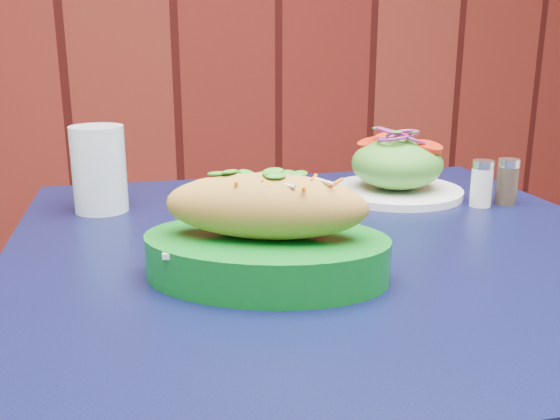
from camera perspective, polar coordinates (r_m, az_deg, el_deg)
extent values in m
cube|color=black|center=(0.80, 4.45, -3.92)|extent=(0.84, 0.84, 0.03)
cylinder|color=black|center=(1.24, -16.28, -16.40)|extent=(0.04, 0.04, 0.72)
cylinder|color=black|center=(1.35, 13.65, -13.24)|extent=(0.04, 0.04, 0.72)
cube|color=white|center=(0.67, -1.29, -2.77)|extent=(0.23, 0.17, 0.01)
ellipsoid|color=gold|center=(0.66, -1.31, 0.37)|extent=(0.23, 0.16, 0.07)
cylinder|color=white|center=(1.05, 10.52, 1.67)|extent=(0.22, 0.22, 0.01)
ellipsoid|color=#4C992D|center=(1.04, 10.65, 4.18)|extent=(0.15, 0.15, 0.08)
cylinder|color=red|center=(1.02, 13.49, 5.92)|extent=(0.04, 0.04, 0.01)
cylinder|color=red|center=(1.04, 8.30, 6.35)|extent=(0.04, 0.04, 0.01)
cylinder|color=red|center=(1.07, 9.68, 6.53)|extent=(0.04, 0.04, 0.01)
torus|color=#901F70|center=(1.03, 10.78, 6.69)|extent=(0.05, 0.05, 0.00)
torus|color=#901F70|center=(1.03, 10.79, 6.91)|extent=(0.05, 0.05, 0.00)
torus|color=#901F70|center=(1.03, 10.80, 7.13)|extent=(0.05, 0.05, 0.00)
torus|color=#901F70|center=(1.03, 10.81, 7.35)|extent=(0.05, 0.05, 0.00)
cylinder|color=silver|center=(0.96, -16.21, 3.61)|extent=(0.08, 0.08, 0.13)
cylinder|color=white|center=(1.00, 17.93, 1.99)|extent=(0.03, 0.03, 0.06)
cylinder|color=silver|center=(1.00, 18.10, 3.98)|extent=(0.03, 0.03, 0.01)
cylinder|color=#3F3326|center=(1.03, 20.01, 2.13)|extent=(0.03, 0.03, 0.06)
cylinder|color=silver|center=(1.02, 20.20, 4.07)|extent=(0.03, 0.03, 0.01)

